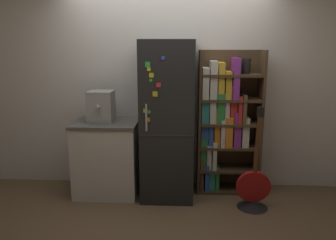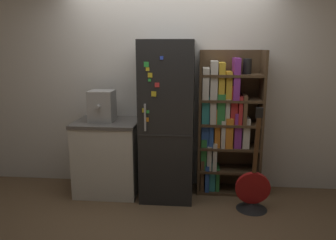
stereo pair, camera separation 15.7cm
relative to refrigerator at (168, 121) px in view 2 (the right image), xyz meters
name	(u,v)px [view 2 (the right image)]	position (x,y,z in m)	size (l,w,h in m)	color
ground_plane	(167,198)	(0.00, -0.12, -0.93)	(16.00, 16.00, 0.00)	brown
wall_back	(170,86)	(0.00, 0.35, 0.37)	(8.00, 0.05, 2.60)	silver
refrigerator	(168,121)	(0.00, 0.00, 0.00)	(0.61, 0.68, 1.87)	black
bookshelf	(224,122)	(0.67, 0.17, -0.05)	(0.76, 0.36, 1.75)	#4C3823
kitchen_counter	(108,156)	(-0.75, 0.02, -0.48)	(0.77, 0.64, 0.91)	silver
espresso_machine	(102,106)	(-0.80, 0.02, 0.16)	(0.29, 0.33, 0.37)	#A5A39E
guitar	(252,195)	(0.98, -0.31, -0.76)	(0.38, 0.35, 1.19)	black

